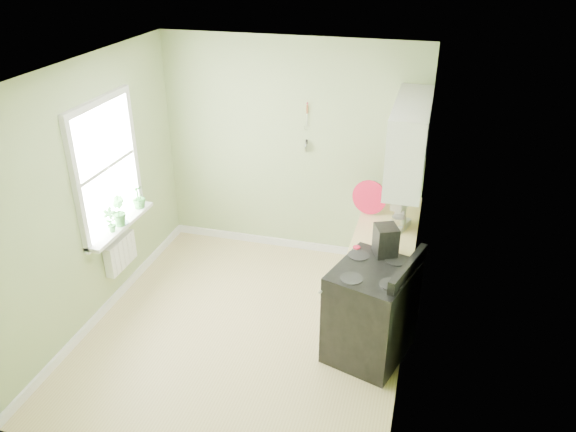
% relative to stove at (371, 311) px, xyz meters
% --- Properties ---
extents(floor, '(3.20, 3.60, 0.02)m').
position_rel_stove_xyz_m(floor, '(-1.28, 0.00, -0.50)').
color(floor, tan).
rests_on(floor, ground).
extents(ceiling, '(3.20, 3.60, 0.02)m').
position_rel_stove_xyz_m(ceiling, '(-1.28, 0.00, 2.22)').
color(ceiling, white).
rests_on(ceiling, wall_back).
extents(wall_back, '(3.20, 0.02, 2.70)m').
position_rel_stove_xyz_m(wall_back, '(-1.28, 1.81, 0.86)').
color(wall_back, '#A2B67C').
rests_on(wall_back, floor).
extents(wall_left, '(0.02, 3.60, 2.70)m').
position_rel_stove_xyz_m(wall_left, '(-2.89, 0.00, 0.86)').
color(wall_left, '#A2B67C').
rests_on(wall_left, floor).
extents(wall_right, '(0.02, 3.60, 2.70)m').
position_rel_stove_xyz_m(wall_right, '(0.33, 0.00, 0.86)').
color(wall_right, '#A2B67C').
rests_on(wall_right, floor).
extents(base_cabinets, '(0.60, 1.60, 0.87)m').
position_rel_stove_xyz_m(base_cabinets, '(0.02, 1.00, -0.05)').
color(base_cabinets, white).
rests_on(base_cabinets, floor).
extents(countertop, '(0.64, 1.60, 0.04)m').
position_rel_stove_xyz_m(countertop, '(0.01, 1.00, 0.40)').
color(countertop, beige).
rests_on(countertop, base_cabinets).
extents(upper_cabinets, '(0.35, 1.40, 0.80)m').
position_rel_stove_xyz_m(upper_cabinets, '(0.15, 1.10, 1.36)').
color(upper_cabinets, white).
rests_on(upper_cabinets, wall_right).
extents(window, '(0.06, 1.14, 1.44)m').
position_rel_stove_xyz_m(window, '(-2.86, 0.30, 1.06)').
color(window, white).
rests_on(window, wall_left).
extents(window_sill, '(0.18, 1.14, 0.04)m').
position_rel_stove_xyz_m(window_sill, '(-2.79, 0.30, 0.39)').
color(window_sill, white).
rests_on(window_sill, wall_left).
extents(radiator, '(0.12, 0.50, 0.35)m').
position_rel_stove_xyz_m(radiator, '(-2.82, 0.25, 0.06)').
color(radiator, white).
rests_on(radiator, wall_left).
extents(wall_utensils, '(0.02, 0.14, 0.58)m').
position_rel_stove_xyz_m(wall_utensils, '(-1.08, 1.78, 1.08)').
color(wall_utensils, beige).
rests_on(wall_utensils, wall_back).
extents(stove, '(0.90, 0.95, 1.09)m').
position_rel_stove_xyz_m(stove, '(0.00, 0.00, 0.00)').
color(stove, black).
rests_on(stove, floor).
extents(stand_mixer, '(0.25, 0.32, 0.35)m').
position_rel_stove_xyz_m(stand_mixer, '(0.13, 1.00, 0.57)').
color(stand_mixer, '#B2B2B7').
rests_on(stand_mixer, countertop).
extents(kettle, '(0.18, 0.11, 0.18)m').
position_rel_stove_xyz_m(kettle, '(-0.23, 1.72, 0.51)').
color(kettle, silver).
rests_on(kettle, countertop).
extents(coffee_maker, '(0.27, 0.28, 0.35)m').
position_rel_stove_xyz_m(coffee_maker, '(0.05, 0.30, 0.59)').
color(coffee_maker, black).
rests_on(coffee_maker, countertop).
extents(red_tray, '(0.39, 0.13, 0.39)m').
position_rel_stove_xyz_m(red_tray, '(-0.23, 1.23, 0.62)').
color(red_tray, red).
rests_on(red_tray, countertop).
extents(jar, '(0.07, 0.07, 0.08)m').
position_rel_stove_xyz_m(jar, '(-0.22, 0.32, 0.46)').
color(jar, '#B6B18F').
rests_on(jar, countertop).
extents(plant_a, '(0.17, 0.15, 0.28)m').
position_rel_stove_xyz_m(plant_a, '(-2.78, 0.11, 0.55)').
color(plant_a, '#347633').
rests_on(plant_a, window_sill).
extents(plant_b, '(0.23, 0.23, 0.33)m').
position_rel_stove_xyz_m(plant_b, '(-2.78, 0.27, 0.57)').
color(plant_b, '#347633').
rests_on(plant_b, window_sill).
extents(plant_c, '(0.19, 0.19, 0.27)m').
position_rel_stove_xyz_m(plant_c, '(-2.78, 0.71, 0.55)').
color(plant_c, '#347633').
rests_on(plant_c, window_sill).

